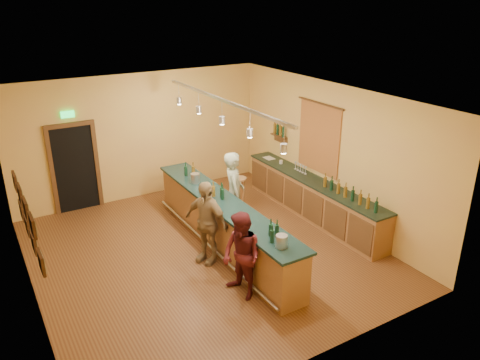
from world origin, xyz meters
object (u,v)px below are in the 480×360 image
tasting_bar (224,221)px  customer_a (242,256)px  back_counter (313,198)px  customer_b (206,222)px  bar_stool (239,183)px  bartender (234,193)px

tasting_bar → customer_a: size_ratio=3.21×
tasting_bar → back_counter: bearing=4.1°
back_counter → customer_b: 3.12m
tasting_bar → bar_stool: size_ratio=6.82×
customer_b → bar_stool: 2.70m
back_counter → customer_b: (-3.06, -0.48, 0.37)m
back_counter → bar_stool: bearing=129.3°
bartender → bar_stool: (0.78, 1.10, -0.33)m
customer_a → bar_stool: (1.88, 3.26, -0.19)m
tasting_bar → bar_stool: tasting_bar is taller
back_counter → customer_a: (-3.06, -1.83, 0.31)m
back_counter → customer_b: bearing=-171.0°
back_counter → bartender: size_ratio=2.44×
bar_stool → bartender: bearing=-125.4°
back_counter → customer_b: size_ratio=2.67×
customer_b → bar_stool: bearing=111.2°
customer_b → bar_stool: size_ratio=2.28×
customer_a → bar_stool: bearing=141.4°
bartender → customer_b: bartender is taller
bartender → bar_stool: size_ratio=2.49×
back_counter → customer_a: size_ratio=2.86×
back_counter → bar_stool: size_ratio=6.08×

